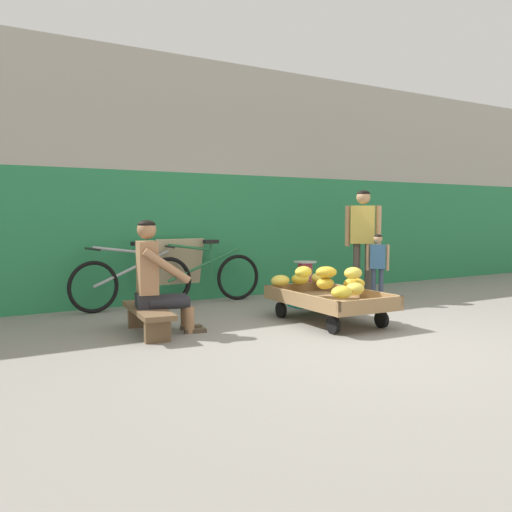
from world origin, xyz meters
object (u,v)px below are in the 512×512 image
object	(u,v)px
bicycle_near_left	(132,281)
shopping_bag	(348,301)
customer_child	(378,261)
vendor_seated	(156,277)
low_bench	(148,314)
plastic_crate	(305,295)
weighing_scale	(305,272)
bicycle_far_left	(204,277)
banana_cart	(329,301)
sign_board	(177,271)
customer_adult	(363,233)

from	to	relation	value
bicycle_near_left	shopping_bag	size ratio (longest dim) A/B	6.90
bicycle_near_left	customer_child	world-z (taller)	customer_child
vendor_seated	customer_child	xyz separation A→B (m)	(3.13, 0.16, 0.01)
low_bench	customer_child	size ratio (longest dim) A/B	1.20
plastic_crate	bicycle_near_left	bearing A→B (deg)	153.69
vendor_seated	shopping_bag	size ratio (longest dim) A/B	4.75
weighing_scale	bicycle_far_left	xyz separation A→B (m)	(-0.99, 0.97, -0.10)
weighing_scale	bicycle_near_left	xyz separation A→B (m)	(-1.98, 0.98, -0.10)
bicycle_near_left	customer_child	size ratio (longest dim) A/B	1.76
banana_cart	low_bench	world-z (taller)	banana_cart
banana_cart	weighing_scale	bearing A→B (deg)	68.02
vendor_seated	bicycle_far_left	bearing A→B (deg)	50.54
plastic_crate	shopping_bag	world-z (taller)	plastic_crate
banana_cart	bicycle_far_left	world-z (taller)	bicycle_far_left
vendor_seated	bicycle_far_left	world-z (taller)	vendor_seated
banana_cart	sign_board	xyz separation A→B (m)	(-0.88, 2.19, 0.20)
plastic_crate	weighing_scale	distance (m)	0.30
bicycle_far_left	customer_child	size ratio (longest dim) A/B	1.77
sign_board	low_bench	bearing A→B (deg)	-121.21
customer_child	sign_board	bearing A→B (deg)	143.67
bicycle_far_left	sign_board	world-z (taller)	sign_board
low_bench	shopping_bag	world-z (taller)	low_bench
weighing_scale	sign_board	size ratio (longest dim) A/B	0.34
plastic_crate	bicycle_near_left	world-z (taller)	bicycle_near_left
low_bench	vendor_seated	xyz separation A→B (m)	(0.09, -0.02, 0.37)
low_bench	bicycle_near_left	world-z (taller)	bicycle_near_left
low_bench	plastic_crate	bearing A→B (deg)	13.12
low_bench	customer_adult	bearing A→B (deg)	8.70
plastic_crate	customer_child	size ratio (longest dim) A/B	0.38
low_bench	weighing_scale	bearing A→B (deg)	13.09
bicycle_far_left	sign_board	size ratio (longest dim) A/B	1.89
banana_cart	customer_child	size ratio (longest dim) A/B	1.57
banana_cart	shopping_bag	world-z (taller)	banana_cart
plastic_crate	bicycle_far_left	bearing A→B (deg)	135.46
weighing_scale	shopping_bag	distance (m)	0.67
vendor_seated	weighing_scale	size ratio (longest dim) A/B	3.80
low_bench	sign_board	size ratio (longest dim) A/B	1.29
plastic_crate	low_bench	bearing A→B (deg)	-166.88
shopping_bag	bicycle_far_left	bearing A→B (deg)	131.09
shopping_bag	weighing_scale	bearing A→B (deg)	120.76
bicycle_near_left	customer_child	distance (m)	3.19
low_bench	customer_adult	world-z (taller)	customer_adult
customer_child	bicycle_far_left	bearing A→B (deg)	143.79
banana_cart	customer_child	xyz separation A→B (m)	(1.29, 0.60, 0.34)
vendor_seated	bicycle_far_left	xyz separation A→B (m)	(1.26, 1.53, -0.21)
vendor_seated	low_bench	bearing A→B (deg)	168.73
plastic_crate	shopping_bag	bearing A→B (deg)	-59.29
customer_child	bicycle_near_left	bearing A→B (deg)	154.30
banana_cart	vendor_seated	xyz separation A→B (m)	(-1.84, 0.44, 0.33)
bicycle_far_left	customer_child	bearing A→B (deg)	-36.21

